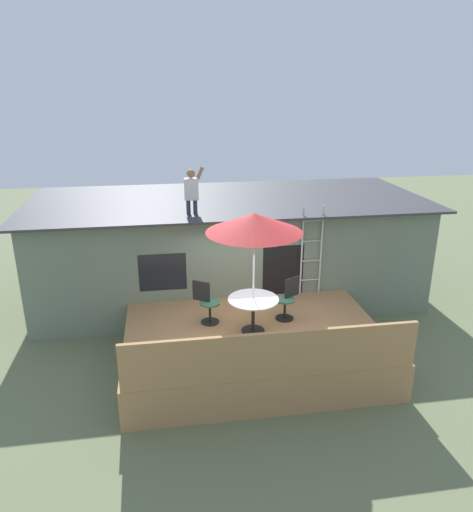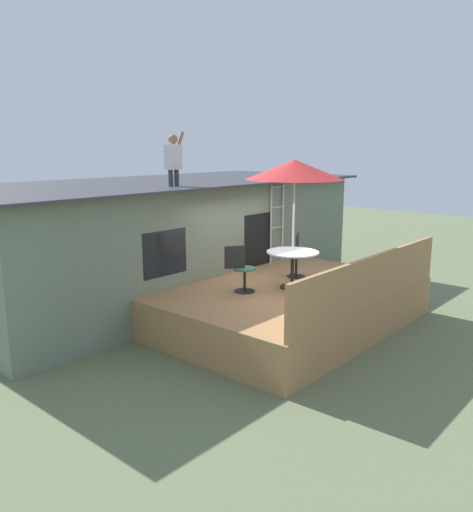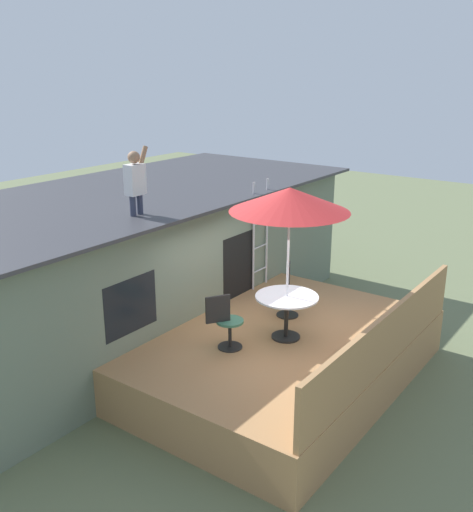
{
  "view_description": "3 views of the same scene",
  "coord_description": "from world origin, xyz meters",
  "views": [
    {
      "loc": [
        -1.77,
        -8.93,
        5.68
      ],
      "look_at": [
        -0.16,
        1.18,
        2.01
      ],
      "focal_mm": 33.83,
      "sensor_mm": 36.0,
      "label": 1
    },
    {
      "loc": [
        -8.29,
        -5.91,
        3.57
      ],
      "look_at": [
        -0.25,
        1.14,
        1.31
      ],
      "focal_mm": 36.21,
      "sensor_mm": 36.0,
      "label": 2
    },
    {
      "loc": [
        -7.67,
        -4.7,
        5.11
      ],
      "look_at": [
        -0.17,
        0.77,
        2.09
      ],
      "focal_mm": 41.01,
      "sensor_mm": 36.0,
      "label": 3
    }
  ],
  "objects": [
    {
      "name": "patio_chair_left",
      "position": [
        -0.92,
        0.43,
        1.26
      ],
      "size": [
        0.57,
        0.45,
        0.92
      ],
      "rotation": [
        0.0,
        0.0,
        -0.57
      ],
      "color": "black",
      "rests_on": "deck"
    },
    {
      "name": "deck",
      "position": [
        0.0,
        0.0,
        0.4
      ],
      "size": [
        5.34,
        3.85,
        0.8
      ],
      "primitive_type": "cube",
      "color": "#A87A4C",
      "rests_on": "ground"
    },
    {
      "name": "deck_railing",
      "position": [
        0.0,
        -1.88,
        1.25
      ],
      "size": [
        5.24,
        0.08,
        0.9
      ],
      "primitive_type": "cube",
      "color": "#A87A4C",
      "rests_on": "deck"
    },
    {
      "name": "patio_umbrella",
      "position": [
        -0.02,
        -0.15,
        3.15
      ],
      "size": [
        1.9,
        1.9,
        2.54
      ],
      "color": "silver",
      "rests_on": "deck"
    },
    {
      "name": "person_figure",
      "position": [
        -1.06,
        2.15,
        3.39
      ],
      "size": [
        0.47,
        0.2,
        1.11
      ],
      "color": "#33384C",
      "rests_on": "house"
    },
    {
      "name": "ground_plane",
      "position": [
        0.0,
        0.0,
        0.0
      ],
      "size": [
        40.0,
        40.0,
        0.0
      ],
      "primitive_type": "plane",
      "color": "#66704C"
    },
    {
      "name": "patio_table",
      "position": [
        -0.02,
        -0.15,
        1.39
      ],
      "size": [
        1.04,
        1.04,
        0.74
      ],
      "color": "black",
      "rests_on": "deck"
    },
    {
      "name": "step_ladder",
      "position": [
        1.72,
        1.55,
        1.9
      ],
      "size": [
        0.52,
        0.04,
        2.2
      ],
      "color": "silver",
      "rests_on": "deck"
    },
    {
      "name": "patio_chair_right",
      "position": [
        0.84,
        0.34,
        1.26
      ],
      "size": [
        0.58,
        0.44,
        0.92
      ],
      "rotation": [
        0.0,
        0.0,
        -2.62
      ],
      "color": "black",
      "rests_on": "deck"
    },
    {
      "name": "house",
      "position": [
        0.0,
        3.6,
        1.39
      ],
      "size": [
        10.5,
        4.5,
        2.78
      ],
      "color": "slate",
      "rests_on": "ground"
    }
  ]
}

